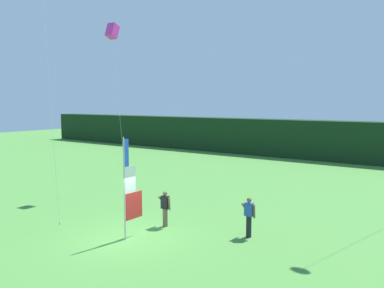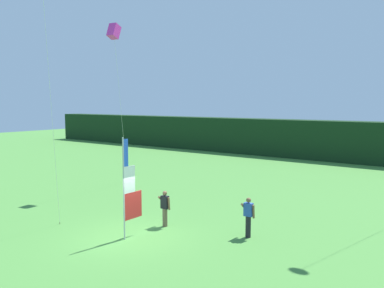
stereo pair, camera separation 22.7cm
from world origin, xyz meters
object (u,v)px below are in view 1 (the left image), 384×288
Objects in this scene: banner_flag at (130,190)px; person_mid_field at (249,216)px; person_near_banner at (165,208)px; kite_magenta_box_0 at (112,32)px.

banner_flag is 4.97m from person_mid_field.
kite_magenta_box_0 is (-7.11, 3.68, 8.88)m from person_near_banner.
banner_flag reaches higher than person_near_banner.
person_mid_field is at bearing 14.22° from person_near_banner.
kite_magenta_box_0 is at bearing 165.68° from person_mid_field.
person_mid_field is 14.22m from kite_magenta_box_0.
kite_magenta_box_0 is (-10.79, 2.75, 8.85)m from person_mid_field.
kite_magenta_box_0 is (-6.91, 5.66, 7.75)m from banner_flag.
kite_magenta_box_0 is at bearing 152.60° from person_near_banner.
kite_magenta_box_0 is at bearing 140.65° from banner_flag.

